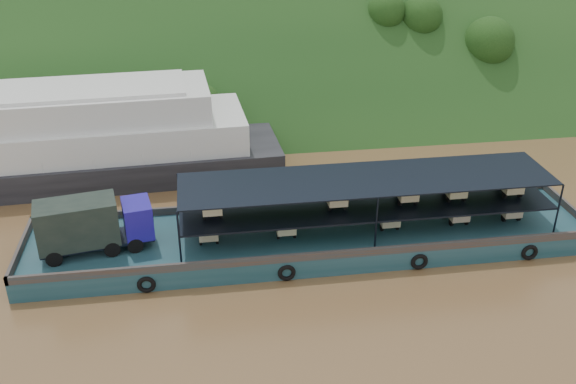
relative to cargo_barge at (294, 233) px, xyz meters
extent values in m
plane|color=brown|center=(1.84, -1.41, -1.11)|extent=(160.00, 160.00, 0.00)
cube|color=black|center=(1.84, 34.59, -1.11)|extent=(140.00, 39.60, 39.60)
cube|color=#12383F|center=(1.00, 0.06, -0.51)|extent=(35.00, 7.00, 1.20)
cube|color=#592D19|center=(1.00, 3.46, 0.34)|extent=(35.00, 0.20, 0.50)
cube|color=#592D19|center=(1.00, -3.34, 0.34)|extent=(35.00, 0.20, 0.50)
cube|color=#592D19|center=(18.40, 0.06, 0.34)|extent=(0.20, 7.00, 0.50)
cube|color=#592D19|center=(-16.40, 0.06, 0.34)|extent=(0.20, 7.00, 0.50)
torus|color=black|center=(-9.00, -3.49, -0.56)|extent=(1.06, 0.26, 1.06)
torus|color=black|center=(-1.00, -3.49, -0.56)|extent=(1.06, 0.26, 1.06)
torus|color=black|center=(7.00, -3.49, -0.56)|extent=(1.06, 0.26, 1.06)
torus|color=black|center=(14.00, -3.49, -0.56)|extent=(1.06, 0.26, 1.06)
cylinder|color=black|center=(-14.13, -1.75, 0.56)|extent=(0.99, 0.49, 0.95)
cylinder|color=black|center=(-14.47, 0.21, 0.56)|extent=(0.99, 0.49, 0.95)
cylinder|color=black|center=(-10.95, -1.19, 0.56)|extent=(0.99, 0.49, 0.95)
cylinder|color=black|center=(-11.30, 0.77, 0.56)|extent=(0.99, 0.49, 0.95)
cylinder|color=black|center=(-9.64, -0.96, 0.56)|extent=(0.99, 0.49, 0.95)
cylinder|color=black|center=(-9.99, 1.00, 0.56)|extent=(0.99, 0.49, 0.95)
cube|color=black|center=(-11.87, -0.34, 0.70)|extent=(6.71, 3.18, 0.19)
cube|color=#1F1590|center=(-9.44, 0.09, 1.79)|extent=(1.98, 2.52, 2.09)
cube|color=black|center=(-8.65, 0.23, 2.17)|extent=(0.39, 1.88, 0.85)
cube|color=black|center=(-12.81, -0.51, 2.08)|extent=(4.88, 3.03, 2.65)
cube|color=black|center=(4.50, 0.06, 1.75)|extent=(23.00, 5.00, 0.12)
cube|color=black|center=(4.50, 0.06, 3.39)|extent=(23.00, 5.00, 0.08)
cylinder|color=black|center=(-7.00, -2.44, 1.74)|extent=(0.12, 0.12, 3.30)
cylinder|color=black|center=(-7.00, 2.56, 1.74)|extent=(0.12, 0.12, 3.30)
cylinder|color=black|center=(4.50, -2.44, 1.74)|extent=(0.12, 0.12, 3.30)
cylinder|color=black|center=(4.50, 2.56, 1.74)|extent=(0.12, 0.12, 3.30)
cylinder|color=black|center=(16.00, -2.44, 1.74)|extent=(0.12, 0.12, 3.30)
cylinder|color=black|center=(16.00, 2.56, 1.74)|extent=(0.12, 0.12, 3.30)
cylinder|color=black|center=(-5.33, 1.11, 0.35)|extent=(0.12, 0.52, 0.52)
cylinder|color=black|center=(-5.83, -0.69, 0.35)|extent=(0.14, 0.52, 0.52)
cylinder|color=black|center=(-4.83, -0.69, 0.35)|extent=(0.14, 0.52, 0.52)
cube|color=tan|center=(-5.33, -0.34, 0.69)|extent=(1.15, 1.50, 0.44)
cube|color=red|center=(-5.33, 0.81, 0.87)|extent=(0.55, 0.80, 0.80)
cube|color=red|center=(-5.33, 0.61, 1.37)|extent=(0.50, 0.10, 0.10)
cylinder|color=black|center=(-0.62, 1.11, 0.35)|extent=(0.12, 0.52, 0.52)
cylinder|color=black|center=(-1.12, -0.69, 0.35)|extent=(0.14, 0.52, 0.52)
cylinder|color=black|center=(-0.12, -0.69, 0.35)|extent=(0.14, 0.52, 0.52)
cube|color=beige|center=(-0.62, -0.34, 0.69)|extent=(1.15, 1.50, 0.44)
cube|color=#A80B19|center=(-0.62, 0.81, 0.87)|extent=(0.55, 0.80, 0.80)
cube|color=#A80B19|center=(-0.62, 0.61, 1.37)|extent=(0.50, 0.10, 0.10)
cylinder|color=black|center=(5.93, 1.11, 0.35)|extent=(0.12, 0.52, 0.52)
cylinder|color=black|center=(5.43, -0.69, 0.35)|extent=(0.14, 0.52, 0.52)
cylinder|color=black|center=(6.43, -0.69, 0.35)|extent=(0.14, 0.52, 0.52)
cube|color=#C0B488|center=(5.93, -0.34, 0.69)|extent=(1.15, 1.50, 0.44)
cube|color=red|center=(5.93, 0.81, 0.87)|extent=(0.55, 0.80, 0.80)
cube|color=red|center=(5.93, 0.61, 1.37)|extent=(0.50, 0.10, 0.10)
cylinder|color=black|center=(10.47, 1.11, 0.35)|extent=(0.12, 0.52, 0.52)
cylinder|color=black|center=(9.97, -0.69, 0.35)|extent=(0.14, 0.52, 0.52)
cylinder|color=black|center=(10.97, -0.69, 0.35)|extent=(0.14, 0.52, 0.52)
cube|color=#C5AE8B|center=(10.47, -0.34, 0.69)|extent=(1.15, 1.50, 0.44)
cube|color=#AE0B0C|center=(10.47, 0.81, 0.87)|extent=(0.55, 0.80, 0.80)
cube|color=#AE0B0C|center=(10.47, 0.61, 1.37)|extent=(0.50, 0.10, 0.10)
cylinder|color=black|center=(13.99, 1.11, 0.35)|extent=(0.12, 0.52, 0.52)
cylinder|color=black|center=(13.49, -0.69, 0.35)|extent=(0.14, 0.52, 0.52)
cylinder|color=black|center=(14.49, -0.69, 0.35)|extent=(0.14, 0.52, 0.52)
cube|color=#CAB58F|center=(13.99, -0.34, 0.69)|extent=(1.15, 1.50, 0.44)
cube|color=red|center=(13.99, 0.81, 0.87)|extent=(0.55, 0.80, 0.80)
cube|color=red|center=(13.99, 0.61, 1.37)|extent=(0.50, 0.10, 0.10)
cylinder|color=black|center=(-5.02, 1.11, 2.07)|extent=(0.12, 0.52, 0.52)
cylinder|color=black|center=(-5.52, -0.69, 2.07)|extent=(0.14, 0.52, 0.52)
cylinder|color=black|center=(-4.52, -0.69, 2.07)|extent=(0.14, 0.52, 0.52)
cube|color=beige|center=(-5.02, -0.34, 2.41)|extent=(1.15, 1.50, 0.44)
cube|color=red|center=(-5.02, 0.81, 2.59)|extent=(0.55, 0.80, 0.80)
cube|color=red|center=(-5.02, 0.61, 3.09)|extent=(0.50, 0.10, 0.10)
cylinder|color=black|center=(2.53, 1.11, 2.07)|extent=(0.12, 0.52, 0.52)
cylinder|color=black|center=(2.03, -0.69, 2.07)|extent=(0.14, 0.52, 0.52)
cylinder|color=black|center=(3.03, -0.69, 2.07)|extent=(0.14, 0.52, 0.52)
cube|color=beige|center=(2.53, -0.34, 2.41)|extent=(1.15, 1.50, 0.44)
cube|color=red|center=(2.53, 0.81, 2.59)|extent=(0.55, 0.80, 0.80)
cube|color=red|center=(2.53, 0.61, 3.09)|extent=(0.50, 0.10, 0.10)
cylinder|color=black|center=(6.97, 1.11, 2.07)|extent=(0.12, 0.52, 0.52)
cylinder|color=black|center=(6.47, -0.69, 2.07)|extent=(0.14, 0.52, 0.52)
cylinder|color=black|center=(7.47, -0.69, 2.07)|extent=(0.14, 0.52, 0.52)
cube|color=tan|center=(6.97, -0.34, 2.41)|extent=(1.15, 1.50, 0.44)
cube|color=beige|center=(6.97, 0.81, 2.59)|extent=(0.55, 0.80, 0.80)
cube|color=beige|center=(6.97, 0.61, 3.09)|extent=(0.50, 0.10, 0.10)
cylinder|color=black|center=(10.08, 1.11, 2.07)|extent=(0.12, 0.52, 0.52)
cylinder|color=black|center=(9.58, -0.69, 2.07)|extent=(0.14, 0.52, 0.52)
cylinder|color=black|center=(10.58, -0.69, 2.07)|extent=(0.14, 0.52, 0.52)
cube|color=#BBB784|center=(10.08, -0.34, 2.41)|extent=(1.15, 1.50, 0.44)
cube|color=red|center=(10.08, 0.81, 2.59)|extent=(0.55, 0.80, 0.80)
cube|color=red|center=(10.08, 0.61, 3.09)|extent=(0.50, 0.10, 0.10)
cylinder|color=black|center=(13.79, 1.11, 2.07)|extent=(0.12, 0.52, 0.52)
cylinder|color=black|center=(13.29, -0.69, 2.07)|extent=(0.14, 0.52, 0.52)
cylinder|color=black|center=(14.29, -0.69, 2.07)|extent=(0.14, 0.52, 0.52)
cube|color=beige|center=(13.79, -0.34, 2.41)|extent=(1.15, 1.50, 0.44)
cube|color=tan|center=(13.79, 0.81, 2.59)|extent=(0.55, 0.80, 0.80)
cube|color=tan|center=(13.79, 0.61, 3.09)|extent=(0.50, 0.10, 0.10)
cube|color=black|center=(-16.87, 13.19, -0.06)|extent=(35.42, 10.54, 2.10)
cube|color=silver|center=(-16.87, 13.19, 2.21)|extent=(30.13, 9.39, 2.45)
cube|color=silver|center=(-16.87, 13.19, 4.58)|extent=(24.84, 8.25, 2.28)
cube|color=silver|center=(-16.87, 13.19, 5.85)|extent=(21.29, 7.20, 0.26)
camera|label=1|loc=(-5.49, -34.16, 20.44)|focal=40.00mm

